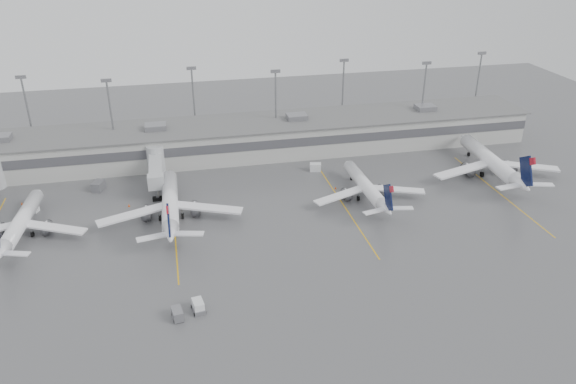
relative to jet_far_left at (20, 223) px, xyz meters
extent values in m
plane|color=#4E4E51|center=(45.69, -26.24, -2.84)|extent=(260.00, 260.00, 0.00)
cube|color=#ABABA6|center=(45.69, 31.76, 1.16)|extent=(150.00, 16.00, 8.00)
cube|color=#47474C|center=(45.69, 23.71, 2.16)|extent=(150.00, 0.15, 2.20)
cube|color=#606060|center=(45.69, 31.76, 5.21)|extent=(152.00, 17.00, 0.30)
cube|color=slate|center=(95.69, 31.76, 5.96)|extent=(5.00, 4.00, 1.30)
cylinder|color=gray|center=(-4.31, 41.26, 7.16)|extent=(0.44, 0.44, 20.00)
cube|color=slate|center=(-4.31, 41.26, 17.36)|extent=(2.40, 0.50, 0.80)
cylinder|color=gray|center=(15.69, 33.76, 7.16)|extent=(0.44, 0.44, 20.00)
cube|color=slate|center=(15.69, 33.76, 17.36)|extent=(2.40, 0.50, 0.80)
cylinder|color=gray|center=(35.69, 41.26, 7.16)|extent=(0.44, 0.44, 20.00)
cube|color=slate|center=(35.69, 41.26, 17.36)|extent=(2.40, 0.50, 0.80)
cylinder|color=gray|center=(55.69, 33.76, 7.16)|extent=(0.44, 0.44, 20.00)
cube|color=slate|center=(55.69, 33.76, 17.36)|extent=(2.40, 0.50, 0.80)
cylinder|color=gray|center=(75.69, 41.26, 7.16)|extent=(0.44, 0.44, 20.00)
cube|color=slate|center=(75.69, 41.26, 17.36)|extent=(2.40, 0.50, 0.80)
cylinder|color=gray|center=(95.69, 33.76, 7.16)|extent=(0.44, 0.44, 20.00)
cube|color=slate|center=(95.69, 33.76, 17.36)|extent=(2.40, 0.50, 0.80)
cylinder|color=gray|center=(115.69, 41.26, 7.16)|extent=(0.44, 0.44, 20.00)
cube|color=slate|center=(115.69, 41.26, 17.36)|extent=(2.40, 0.50, 0.80)
cylinder|color=#ACAFB2|center=(25.19, 23.76, 0.66)|extent=(4.00, 4.00, 7.00)
cube|color=#ACAFB2|center=(25.19, 17.26, 1.46)|extent=(2.80, 13.00, 2.60)
cube|color=#ACAFB2|center=(25.19, 9.76, 1.46)|extent=(3.40, 2.40, 3.00)
cylinder|color=gray|center=(25.19, 9.76, -1.44)|extent=(0.70, 0.70, 2.80)
cube|color=black|center=(25.19, 9.76, -2.49)|extent=(2.20, 1.20, 0.70)
cube|color=#EAAB0D|center=(28.19, -2.24, -2.83)|extent=(0.25, 40.00, 0.01)
cube|color=#EAAB0D|center=(63.19, -2.24, -2.83)|extent=(0.25, 40.00, 0.01)
cube|color=#EAAB0D|center=(98.19, -2.24, -2.83)|extent=(0.25, 40.00, 0.01)
cylinder|color=white|center=(0.12, 1.36, -0.06)|extent=(4.60, 20.58, 2.78)
cone|color=white|center=(1.15, 12.82, -0.06)|extent=(3.00, 2.84, 2.78)
cone|color=white|center=(-0.98, -10.93, 0.31)|extent=(3.19, 4.87, 2.78)
cube|color=white|center=(6.36, -1.81, -0.80)|extent=(12.04, 6.95, 0.32)
cylinder|color=black|center=(0.87, 9.67, -2.42)|extent=(0.40, 0.86, 0.83)
cylinder|color=black|center=(-1.98, -0.32, -2.33)|extent=(0.51, 1.05, 1.02)
cylinder|color=black|center=(1.90, -0.66, -2.33)|extent=(0.51, 1.05, 1.02)
cylinder|color=white|center=(27.79, 2.64, 0.32)|extent=(3.65, 23.20, 3.15)
cone|color=white|center=(28.07, 15.68, 0.32)|extent=(3.22, 3.01, 3.15)
cone|color=white|center=(27.49, -11.34, 0.74)|extent=(3.27, 5.33, 3.15)
cube|color=white|center=(20.37, -0.14, -0.53)|extent=(13.88, 6.56, 0.37)
cube|color=white|center=(35.09, -0.46, -0.53)|extent=(13.81, 7.09, 0.37)
cube|color=black|center=(27.48, -11.87, 3.79)|extent=(0.44, 5.93, 6.88)
cube|color=#A00C1B|center=(27.45, -13.24, 6.52)|extent=(0.36, 2.13, 2.00)
cylinder|color=black|center=(28.00, 12.10, -2.37)|extent=(0.39, 0.95, 0.95)
cylinder|color=black|center=(25.54, 0.59, -2.26)|extent=(0.50, 1.17, 1.16)
cylinder|color=black|center=(29.95, 0.49, -2.26)|extent=(0.50, 1.17, 1.16)
cylinder|color=white|center=(68.78, 2.38, -0.11)|extent=(3.09, 20.08, 2.73)
cone|color=white|center=(68.57, 13.67, -0.11)|extent=(2.78, 2.60, 2.73)
cone|color=white|center=(68.99, -9.73, 0.26)|extent=(2.81, 4.60, 2.73)
cube|color=white|center=(62.45, -0.28, -0.84)|extent=(11.96, 6.09, 0.32)
cube|color=white|center=(75.19, -0.06, -0.84)|extent=(12.01, 5.72, 0.32)
cube|color=black|center=(69.00, -10.18, 2.90)|extent=(0.36, 5.13, 5.96)
cube|color=#A00C1B|center=(69.02, -11.37, 5.26)|extent=(0.31, 1.85, 1.73)
cylinder|color=black|center=(68.63, 10.57, -2.43)|extent=(0.33, 0.82, 0.82)
cylinder|color=black|center=(66.90, 0.52, -2.34)|extent=(0.43, 1.01, 1.00)
cylinder|color=black|center=(70.72, 0.59, -2.34)|extent=(0.43, 1.01, 1.00)
cylinder|color=white|center=(101.33, 7.93, 0.50)|extent=(5.02, 24.66, 3.34)
cone|color=white|center=(102.28, 21.70, 0.50)|extent=(3.55, 3.34, 3.34)
cone|color=white|center=(100.31, -6.84, 0.95)|extent=(3.72, 5.78, 3.34)
cube|color=white|center=(93.34, 5.36, -0.39)|extent=(14.74, 6.32, 0.39)
cube|color=white|center=(108.89, 4.28, -0.39)|extent=(14.50, 8.10, 0.39)
cube|color=black|center=(100.27, -7.40, 4.17)|extent=(0.77, 6.28, 7.28)
cube|color=#A00C1B|center=(100.17, -8.84, 7.07)|extent=(0.49, 2.27, 2.11)
cylinder|color=black|center=(102.02, 17.92, -2.34)|extent=(0.46, 1.03, 1.00)
cylinder|color=black|center=(98.84, 5.87, -2.23)|extent=(0.58, 1.26, 1.22)
cylinder|color=black|center=(103.51, 5.55, -2.23)|extent=(0.58, 1.26, 1.22)
cube|color=silver|center=(30.89, -29.65, -1.92)|extent=(1.90, 2.66, 1.83)
cube|color=slate|center=(30.89, -29.65, -2.48)|extent=(2.17, 3.09, 0.71)
cylinder|color=black|center=(29.92, -28.78, -2.55)|extent=(0.31, 0.60, 0.57)
cylinder|color=black|center=(31.53, -28.52, -2.55)|extent=(0.31, 0.60, 0.57)
cylinder|color=black|center=(30.25, -30.79, -2.55)|extent=(0.31, 0.60, 0.57)
cylinder|color=black|center=(31.86, -30.52, -2.55)|extent=(0.31, 0.60, 0.57)
cube|color=slate|center=(27.69, -30.85, -1.97)|extent=(1.87, 2.78, 1.56)
cylinder|color=black|center=(26.91, -30.05, -2.58)|extent=(0.28, 0.54, 0.52)
cylinder|color=black|center=(28.47, -31.66, -2.58)|extent=(0.28, 0.54, 0.52)
cube|color=silver|center=(0.11, 9.98, -2.06)|extent=(2.60, 2.18, 1.57)
cube|color=silver|center=(27.69, 13.55, -1.99)|extent=(2.60, 1.93, 1.69)
cube|color=silver|center=(61.94, 17.41, -1.92)|extent=(2.94, 2.30, 1.85)
cube|color=slate|center=(12.52, 17.54, -1.82)|extent=(3.08, 3.79, 2.05)
cone|color=#FA4F05|center=(-2.74, 13.75, -2.52)|extent=(0.40, 0.40, 0.64)
cone|color=#FA4F05|center=(19.25, 8.02, -2.53)|extent=(0.39, 0.39, 0.63)
cone|color=#FA4F05|center=(63.78, 6.84, -2.54)|extent=(0.38, 0.38, 0.60)
cone|color=#FA4F05|center=(96.12, 10.21, -2.45)|extent=(0.48, 0.48, 0.77)
camera|label=1|loc=(29.53, -100.16, 51.71)|focal=35.00mm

